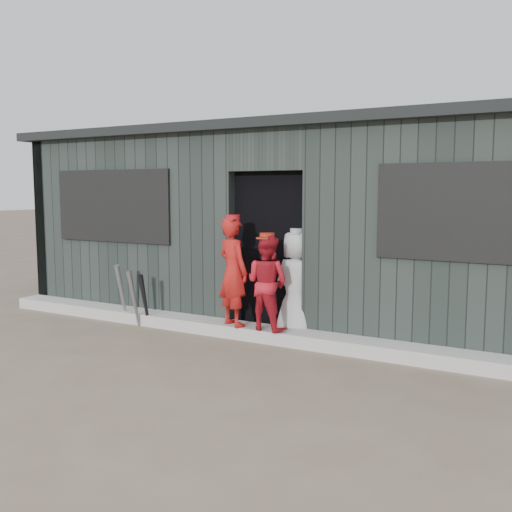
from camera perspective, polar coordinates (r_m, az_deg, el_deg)
The scene contains 9 objects.
ground at distance 5.45m, azimuth -9.45°, elevation -12.45°, with size 80.00×80.00×0.00m, color brown.
curb at distance 6.88m, azimuth 0.08°, elevation -7.65°, with size 8.00×0.36×0.15m, color #ADADA8.
bat_left at distance 7.84m, azimuth -13.27°, elevation -3.64°, with size 0.07×0.07×0.82m, color gray.
bat_mid at distance 7.56m, azimuth -12.11°, elevation -4.17°, with size 0.07×0.07×0.75m, color slate.
bat_right at distance 7.52m, azimuth -11.07°, elevation -4.40°, with size 0.07×0.07×0.70m, color black.
player_red_left at distance 6.80m, azimuth -2.30°, elevation -1.58°, with size 0.48×0.31×1.31m, color #AF1815.
player_red_right at distance 6.61m, azimuth 1.11°, elevation -2.69°, with size 0.54×0.42×1.11m, color red.
player_grey_back at distance 6.86m, azimuth 4.10°, elevation -2.83°, with size 0.63×0.41×1.29m, color #B1B1B1.
dugout at distance 8.20m, azimuth 5.80°, elevation 3.20°, with size 8.30×3.30×2.62m.
Camera 1 is at (3.23, -4.02, 1.77)m, focal length 40.00 mm.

